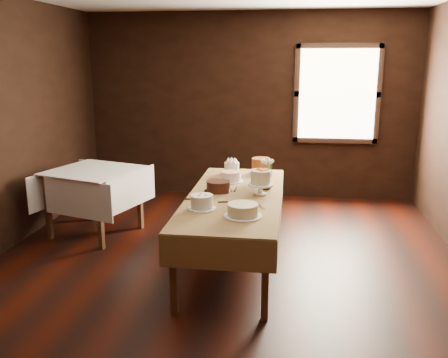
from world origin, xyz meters
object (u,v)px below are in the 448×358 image
cake_caramel (261,173)px  flower_vase (267,184)px  cake_meringue (232,168)px  cake_swirl (202,202)px  side_table (94,178)px  cake_server_e (201,200)px  cake_cream (243,211)px  cake_lattice (231,177)px  cake_server_a (235,202)px  cake_speckled (261,168)px  cake_chocolate (218,187)px  display_table (235,200)px  cake_server_b (261,207)px  cake_server_c (237,188)px  cake_flowers (261,184)px

cake_caramel → flower_vase: bearing=-69.6°
cake_meringue → cake_swirl: 1.46m
side_table → flower_vase: size_ratio=9.31×
cake_server_e → cake_cream: bearing=-46.6°
cake_lattice → cake_cream: (0.26, -1.24, 0.01)m
cake_server_a → cake_speckled: bearing=72.1°
cake_cream → flower_vase: bearing=80.3°
cake_caramel → cake_chocolate: 0.58m
display_table → cake_caramel: size_ratio=7.91×
cake_swirl → cake_server_e: 0.30m
cake_server_a → cake_cream: bearing=-85.2°
cake_cream → display_table: bearing=102.6°
cake_caramel → cake_swirl: cake_caramel is taller
display_table → cake_server_b: size_ratio=10.08×
cake_lattice → cake_server_a: size_ratio=1.31×
cake_server_a → cake_server_e: same height
cake_server_a → cake_server_b: size_ratio=1.00×
cake_meringue → cake_server_e: cake_meringue is taller
cake_speckled → cake_lattice: (-0.30, -0.47, -0.01)m
display_table → cake_server_c: bearing=91.8°
cake_meringue → cake_speckled: (0.35, 0.08, -0.01)m
display_table → cake_swirl: cake_swirl is taller
cake_meringue → cake_server_c: (0.14, -0.65, -0.06)m
cake_swirl → cake_server_c: cake_swirl is taller
display_table → cake_speckled: (0.20, 1.02, 0.11)m
cake_swirl → cake_server_e: size_ratio=1.17×
cake_swirl → display_table: bearing=64.4°
cake_caramel → cake_server_a: cake_caramel is taller
flower_vase → cake_speckled: bearing=98.8°
cake_speckled → flower_vase: size_ratio=2.24×
display_table → flower_vase: flower_vase is taller
side_table → cake_meringue: cake_meringue is taller
cake_lattice → cake_server_a: bearing=-80.2°
cake_meringue → cake_lattice: bearing=-83.7°
cake_meringue → cake_flowers: size_ratio=0.91×
cake_speckled → cake_server_c: cake_speckled is taller
cake_lattice → cake_server_a: (0.14, -0.81, -0.05)m
side_table → cake_caramel: (2.03, -0.16, 0.17)m
cake_flowers → cake_server_e: size_ratio=1.13×
cake_server_c → flower_vase: size_ratio=1.87×
cake_chocolate → cake_server_e: 0.34m
cake_server_c → display_table: bearing=-175.5°
display_table → cake_chocolate: (-0.19, 0.09, 0.11)m
cake_caramel → cake_lattice: bearing=169.2°
cake_speckled → cake_caramel: bearing=-86.3°
cake_flowers → cake_chocolate: bearing=174.7°
cake_server_e → cake_swirl: bearing=-79.8°
cake_speckled → cake_server_a: bearing=-97.3°
cake_swirl → cake_server_b: 0.57m
cake_server_e → display_table: bearing=34.8°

